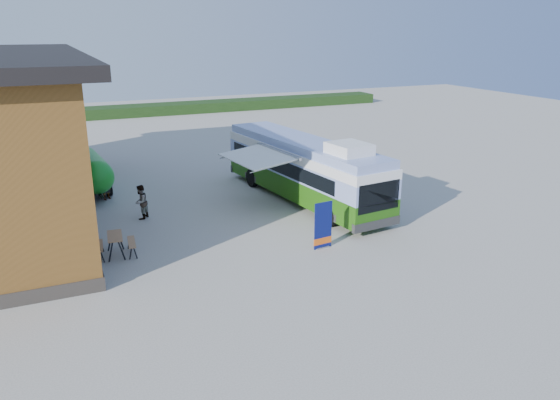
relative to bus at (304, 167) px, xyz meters
name	(u,v)px	position (x,y,z in m)	size (l,w,h in m)	color
ground	(279,259)	(-4.19, -6.42, -1.74)	(100.00, 100.00, 0.00)	#BCB7AD
hedge	(203,107)	(3.81, 31.58, -1.24)	(40.00, 3.00, 1.00)	#264419
bus	(304,167)	(0.00, 0.00, 0.00)	(3.93, 12.07, 3.64)	#317613
awning	(260,155)	(-2.43, -0.17, 0.92)	(2.94, 4.24, 0.50)	white
banner	(323,230)	(-2.12, -6.10, -0.94)	(0.85, 0.25, 1.95)	#0B1356
picnic_table	(115,241)	(-9.89, -3.52, -1.10)	(1.61, 1.46, 0.85)	tan
person_a	(106,184)	(-9.29, 4.16, -0.93)	(0.59, 0.39, 1.63)	#999999
person_b	(141,202)	(-8.19, 0.45, -0.93)	(0.79, 0.61, 1.62)	#999999
slurry_tanker	(90,170)	(-9.89, 5.84, -0.49)	(2.06, 5.88, 2.17)	green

